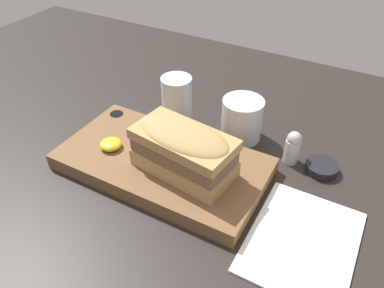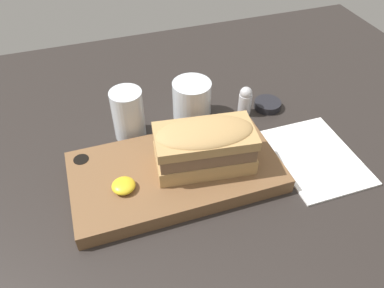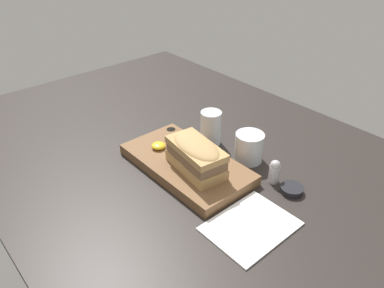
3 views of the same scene
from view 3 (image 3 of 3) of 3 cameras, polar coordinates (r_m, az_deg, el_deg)
name	(u,v)px [view 3 (image 3 of 3)]	position (r cm, az deg, el deg)	size (l,w,h in cm)	color
dining_table	(188,158)	(106.00, -0.58, -2.12)	(152.30, 100.78, 2.00)	#282321
serving_board	(186,164)	(99.49, -0.90, -3.02)	(35.52, 18.89, 2.86)	brown
sandwich	(196,154)	(92.58, 0.62, -1.61)	(17.21, 10.38, 8.32)	tan
mustard_dollop	(158,146)	(103.26, -5.13, -0.26)	(3.83, 3.83, 1.53)	gold
water_glass	(211,130)	(108.76, 2.86, 2.18)	(6.05, 6.05, 10.14)	silver
wine_glass	(249,149)	(102.64, 8.66, -0.70)	(7.79, 7.79, 8.14)	silver
napkin	(251,226)	(84.42, 8.93, -12.27)	(14.59, 19.15, 0.40)	white
salt_shaker	(274,171)	(95.92, 12.46, -4.06)	(2.71, 2.71, 6.38)	silver
condiment_dish	(292,189)	(95.13, 14.95, -6.69)	(5.64, 5.64, 1.52)	black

